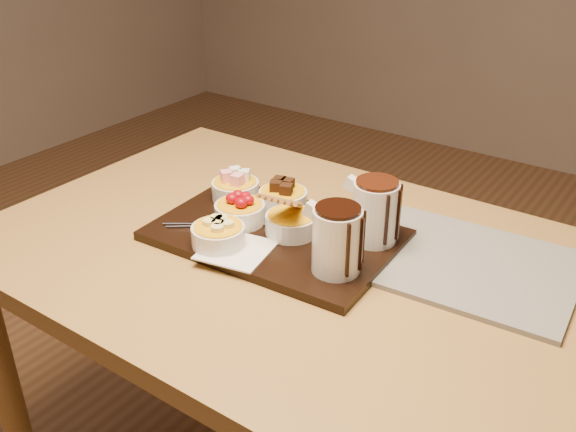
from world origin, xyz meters
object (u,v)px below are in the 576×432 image
Objects in this scene: bowl_strawberries at (240,213)px; pitcher_milk_chocolate at (375,213)px; serving_board at (275,235)px; dining_table at (295,293)px; pitcher_dark_chocolate at (337,241)px; newspaper at (469,265)px.

bowl_strawberries is 0.27m from pitcher_milk_chocolate.
bowl_strawberries is (-0.08, -0.01, 0.03)m from serving_board.
dining_table is 0.23m from pitcher_milk_chocolate.
dining_table is at bearing 157.58° from pitcher_dark_chocolate.
serving_board is 3.95× the size of pitcher_dark_chocolate.
newspaper is (0.29, 0.13, 0.10)m from dining_table.
serving_board is 4.60× the size of bowl_strawberries.
bowl_strawberries reaches higher than dining_table.
pitcher_milk_chocolate is at bearing 38.00° from dining_table.
pitcher_dark_chocolate is 0.31× the size of newspaper.
bowl_strawberries is at bearing -166.86° from newspaper.
pitcher_milk_chocolate is at bearing 19.30° from bowl_strawberries.
pitcher_dark_chocolate is at bearing -94.40° from pitcher_milk_chocolate.
bowl_strawberries reaches higher than serving_board.
pitcher_dark_chocolate is (0.25, -0.04, 0.04)m from bowl_strawberries.
pitcher_milk_chocolate reaches higher than newspaper.
pitcher_dark_chocolate is (0.17, -0.05, 0.07)m from serving_board.
pitcher_dark_chocolate reaches higher than bowl_strawberries.
serving_board reaches higher than newspaper.
dining_table is 12.00× the size of bowl_strawberries.
bowl_strawberries is 0.27× the size of newspaper.
pitcher_milk_chocolate reaches higher than dining_table.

